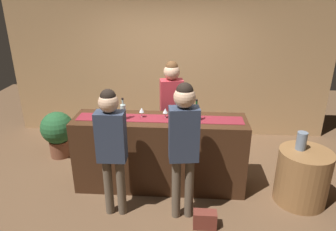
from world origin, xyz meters
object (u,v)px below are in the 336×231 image
object	(u,v)px
wine_bottle_clear	(123,112)
potted_plant_tall	(58,131)
bartender	(172,103)
customer_browsing	(111,141)
wine_bottle_green	(196,113)
customer_sipping	(184,138)
wine_glass_mid_counter	(142,110)
handbag	(205,219)
vase_on_side_table	(302,141)
wine_glass_near_customer	(165,111)
round_side_table	(302,177)

from	to	relation	value
wine_bottle_clear	potted_plant_tall	distance (m)	1.70
bartender	customer_browsing	distance (m)	1.39
wine_bottle_green	customer_sipping	bearing A→B (deg)	-103.79
customer_browsing	potted_plant_tall	world-z (taller)	customer_browsing
wine_glass_mid_counter	handbag	distance (m)	1.61
wine_bottle_green	customer_sipping	world-z (taller)	customer_sipping
handbag	customer_sipping	bearing A→B (deg)	145.05
wine_bottle_clear	vase_on_side_table	distance (m)	2.35
vase_on_side_table	wine_bottle_green	bearing A→B (deg)	174.88
wine_glass_near_customer	wine_glass_mid_counter	size ratio (longest dim) A/B	1.00
wine_glass_near_customer	vase_on_side_table	world-z (taller)	wine_glass_near_customer
customer_sipping	handbag	size ratio (longest dim) A/B	6.23
wine_bottle_green	customer_browsing	world-z (taller)	customer_browsing
bartender	round_side_table	distance (m)	2.08
potted_plant_tall	wine_bottle_green	bearing A→B (deg)	-19.22
wine_bottle_green	bartender	xyz separation A→B (m)	(-0.36, 0.63, -0.10)
wine_bottle_green	customer_browsing	distance (m)	1.17
wine_glass_near_customer	round_side_table	size ratio (longest dim) A/B	0.19
bartender	vase_on_side_table	distance (m)	1.89
customer_browsing	wine_glass_near_customer	bearing A→B (deg)	48.34
wine_glass_near_customer	potted_plant_tall	xyz separation A→B (m)	(-1.87, 0.73, -0.69)
customer_browsing	vase_on_side_table	bearing A→B (deg)	10.83
customer_sipping	customer_browsing	world-z (taller)	customer_sipping
potted_plant_tall	wine_bottle_clear	bearing A→B (deg)	-31.54
wine_glass_mid_counter	round_side_table	world-z (taller)	wine_glass_mid_counter
wine_bottle_clear	wine_glass_mid_counter	distance (m)	0.25
customer_sipping	handbag	bearing A→B (deg)	-42.65
wine_glass_near_customer	wine_glass_mid_counter	xyz separation A→B (m)	(-0.32, 0.00, 0.00)
potted_plant_tall	handbag	distance (m)	2.91
wine_glass_mid_counter	customer_browsing	distance (m)	0.74
wine_glass_near_customer	potted_plant_tall	world-z (taller)	wine_glass_near_customer
customer_sipping	round_side_table	bearing A→B (deg)	7.35
wine_bottle_clear	round_side_table	world-z (taller)	wine_bottle_clear
customer_sipping	customer_browsing	size ratio (longest dim) A/B	1.06
wine_bottle_clear	customer_browsing	distance (m)	0.61
bartender	handbag	world-z (taller)	bartender
potted_plant_tall	customer_sipping	bearing A→B (deg)	-33.39
wine_bottle_clear	potted_plant_tall	world-z (taller)	wine_bottle_clear
wine_bottle_green	wine_glass_near_customer	size ratio (longest dim) A/B	2.10
bartender	vase_on_side_table	world-z (taller)	bartender
wine_bottle_clear	handbag	distance (m)	1.71
wine_glass_mid_counter	vase_on_side_table	bearing A→B (deg)	-5.24
wine_glass_near_customer	customer_browsing	size ratio (longest dim) A/B	0.09
wine_glass_near_customer	handbag	xyz separation A→B (m)	(0.54, -0.87, -1.04)
customer_sipping	handbag	distance (m)	1.03
wine_bottle_green	wine_glass_near_customer	world-z (taller)	wine_bottle_green
round_side_table	handbag	world-z (taller)	round_side_table
wine_bottle_clear	handbag	world-z (taller)	wine_bottle_clear
wine_bottle_clear	bartender	world-z (taller)	bartender
customer_sipping	handbag	world-z (taller)	customer_sipping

